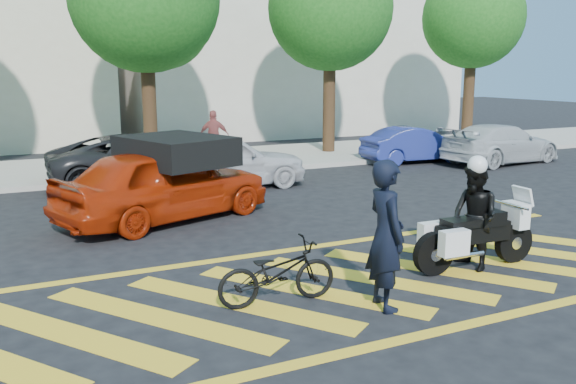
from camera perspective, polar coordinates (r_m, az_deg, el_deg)
name	(u,v)px	position (r m, az deg, el deg)	size (l,w,h in m)	color
ground	(346,284)	(9.12, 5.47, -8.59)	(90.00, 90.00, 0.00)	black
sidewalk	(152,165)	(20.04, -12.60, 2.48)	(60.00, 5.00, 0.15)	#9E998E
crosswalk	(344,284)	(9.09, 5.26, -8.60)	(12.33, 4.00, 0.01)	gold
building_right	(284,19)	(31.43, -0.35, 15.85)	(16.00, 8.00, 11.00)	beige
tree_center	(148,3)	(20.00, -12.93, 16.89)	(4.60, 4.60, 7.56)	black
tree_right	(333,13)	(22.40, 4.19, 16.40)	(4.40, 4.40, 7.41)	black
tree_far_right	(474,22)	(26.23, 17.03, 15.00)	(4.00, 4.00, 7.10)	black
officer_bike	(386,235)	(8.04, 9.14, -4.00)	(0.73, 0.48, 1.99)	black
bicycle	(277,272)	(8.24, -1.03, -7.54)	(0.58, 1.66, 0.87)	black
police_motorcycle	(474,235)	(10.04, 16.99, -3.90)	(2.26, 0.73, 1.00)	black
officer_moto	(474,217)	(9.96, 17.03, -2.28)	(0.81, 0.63, 1.67)	black
red_convertible	(164,184)	(12.86, -11.48, 0.78)	(1.84, 4.58, 1.56)	#A12307
parked_mid_left	(143,159)	(17.05, -13.44, 2.99)	(2.29, 4.97, 1.38)	black
parked_mid_right	(225,160)	(16.23, -5.93, 2.96)	(1.72, 4.28, 1.46)	silver
parked_right	(415,145)	(21.00, 11.81, 4.36)	(1.27, 3.64, 1.20)	navy
parked_far_right	(501,144)	(21.55, 19.27, 4.28)	(1.83, 4.50, 1.31)	#B1B5B9
pedestrian_right	(214,136)	(19.89, -6.93, 5.23)	(0.97, 0.40, 1.65)	#9E4B47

